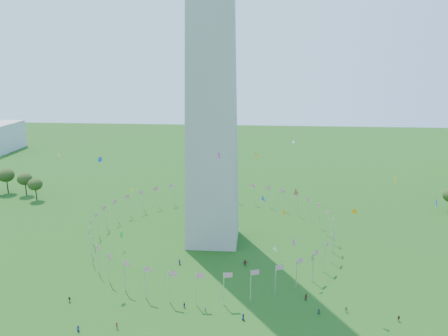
# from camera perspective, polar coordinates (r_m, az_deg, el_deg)

# --- Properties ---
(ground) EXTENTS (600.00, 600.00, 0.00)m
(ground) POSITION_cam_1_polar(r_m,az_deg,el_deg) (107.76, -4.45, -20.23)
(ground) COLOR #174610
(ground) RESTS_ON ground
(flag_ring) EXTENTS (80.24, 80.24, 9.00)m
(flag_ring) POSITION_cam_1_polar(r_m,az_deg,el_deg) (149.33, -1.47, -7.82)
(flag_ring) COLOR silver
(flag_ring) RESTS_ON ground
(crowd) EXTENTS (91.59, 77.23, 1.96)m
(crowd) POSITION_cam_1_polar(r_m,az_deg,el_deg) (109.71, -0.48, -18.94)
(crowd) COLOR #321747
(crowd) RESTS_ON ground
(kites_aloft) EXTENTS (110.63, 61.04, 35.75)m
(kites_aloft) POSITION_cam_1_polar(r_m,az_deg,el_deg) (116.13, 4.24, -4.64)
(kites_aloft) COLOR blue
(kites_aloft) RESTS_ON ground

